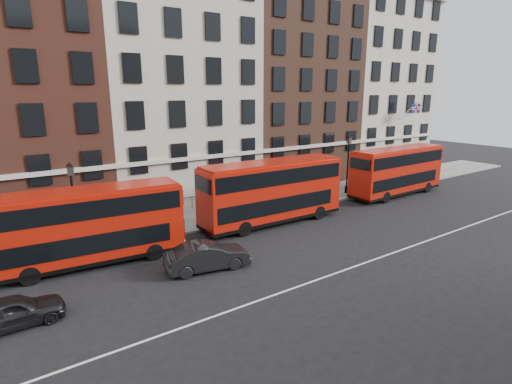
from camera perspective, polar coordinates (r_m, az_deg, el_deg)
ground at (r=22.89m, az=7.09°, el=-9.87°), size 120.00×120.00×0.00m
pavement at (r=30.94m, az=-5.96°, el=-3.23°), size 80.00×5.00×0.15m
kerb at (r=28.87m, az=-3.55°, el=-4.45°), size 80.00×0.30×0.16m
road_centre_line at (r=21.59m, az=10.69°, el=-11.55°), size 70.00×0.12×0.01m
building_terrace at (r=36.09m, az=-12.72°, el=15.35°), size 64.00×11.95×22.00m
bus_b at (r=23.39m, az=-23.17°, el=-4.40°), size 10.37×3.36×4.28m
bus_c at (r=28.35m, az=2.27°, el=0.20°), size 10.91×2.85×4.56m
bus_d at (r=38.48m, az=19.49°, el=2.96°), size 10.48×2.75×4.38m
car_rear at (r=19.44m, az=-31.47°, el=-14.41°), size 3.90×1.61×1.32m
car_front at (r=21.72m, az=-6.95°, el=-9.10°), size 4.72×2.37×1.48m
lamp_post_left at (r=25.00m, az=-24.55°, el=-1.52°), size 0.44×0.44×5.33m
lamp_post_right at (r=37.43m, az=12.99°, el=4.26°), size 0.44×0.44×5.33m
traffic_light at (r=47.18m, az=23.98°, el=4.61°), size 0.25×0.45×3.27m
iron_railings at (r=32.65m, az=-7.85°, el=-1.31°), size 6.60×0.06×1.00m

